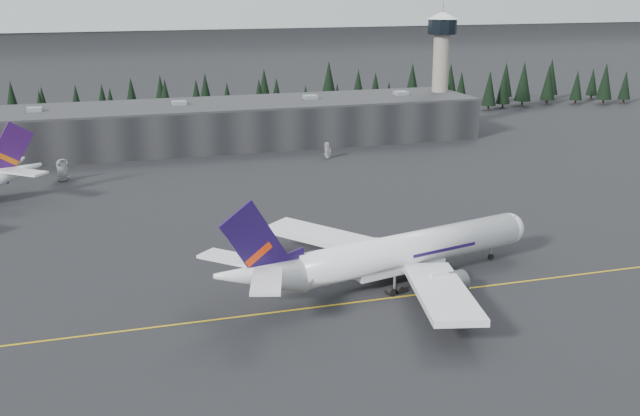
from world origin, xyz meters
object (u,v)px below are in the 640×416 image
object	(u,v)px
control_tower	(441,58)
gse_vehicle_a	(63,178)
jet_main	(386,255)
terminal	(214,124)
gse_vehicle_b	(328,156)

from	to	relation	value
control_tower	gse_vehicle_a	size ratio (longest dim) A/B	6.70
jet_main	gse_vehicle_a	distance (m)	101.45
terminal	gse_vehicle_b	bearing A→B (deg)	-45.94
gse_vehicle_a	gse_vehicle_b	world-z (taller)	gse_vehicle_a
terminal	gse_vehicle_a	world-z (taller)	terminal
terminal	gse_vehicle_a	xyz separation A→B (m)	(-43.62, -32.82, -5.52)
control_tower	gse_vehicle_b	world-z (taller)	control_tower
terminal	control_tower	xyz separation A→B (m)	(75.00, 3.00, 17.11)
terminal	control_tower	size ratio (longest dim) A/B	4.24
terminal	jet_main	xyz separation A→B (m)	(6.04, -121.18, -1.32)
terminal	gse_vehicle_b	xyz separation A→B (m)	(26.72, -27.62, -5.52)
control_tower	terminal	bearing A→B (deg)	-177.71
terminal	jet_main	distance (m)	121.34
terminal	gse_vehicle_a	size ratio (longest dim) A/B	28.42
jet_main	gse_vehicle_b	distance (m)	95.91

